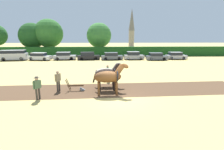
# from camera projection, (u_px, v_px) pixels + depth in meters

# --- Properties ---
(ground_plane) EXTENTS (240.00, 240.00, 0.00)m
(ground_plane) POSITION_uv_depth(u_px,v_px,m) (119.00, 98.00, 13.20)
(ground_plane) COLOR tan
(plowed_furrow_strip) EXTENTS (34.97, 5.62, 0.01)m
(plowed_furrow_strip) POSITION_uv_depth(u_px,v_px,m) (45.00, 91.00, 14.78)
(plowed_furrow_strip) COLOR brown
(plowed_furrow_strip) RESTS_ON ground
(hedgerow) EXTENTS (67.85, 1.76, 2.21)m
(hedgerow) POSITION_uv_depth(u_px,v_px,m) (109.00, 51.00, 41.31)
(hedgerow) COLOR #194719
(hedgerow) RESTS_ON ground
(tree_left) EXTENTS (6.42, 6.42, 7.96)m
(tree_left) POSITION_uv_depth(u_px,v_px,m) (32.00, 36.00, 44.04)
(tree_left) COLOR brown
(tree_left) RESTS_ON ground
(tree_center_left) EXTENTS (7.19, 7.19, 8.95)m
(tree_center_left) POSITION_uv_depth(u_px,v_px,m) (49.00, 33.00, 44.38)
(tree_center_left) COLOR brown
(tree_center_left) RESTS_ON ground
(tree_center) EXTENTS (6.27, 6.27, 8.00)m
(tree_center) POSITION_uv_depth(u_px,v_px,m) (99.00, 35.00, 44.56)
(tree_center) COLOR #423323
(tree_center) RESTS_ON ground
(church_spire) EXTENTS (2.33, 2.33, 15.11)m
(church_spire) POSITION_uv_depth(u_px,v_px,m) (132.00, 28.00, 67.33)
(church_spire) COLOR gray
(church_spire) RESTS_ON ground
(draft_horse_lead_left) EXTENTS (2.90, 1.04, 2.57)m
(draft_horse_lead_left) POSITION_uv_depth(u_px,v_px,m) (109.00, 77.00, 13.68)
(draft_horse_lead_left) COLOR brown
(draft_horse_lead_left) RESTS_ON ground
(draft_horse_lead_right) EXTENTS (2.59, 1.06, 2.40)m
(draft_horse_lead_right) POSITION_uv_depth(u_px,v_px,m) (108.00, 74.00, 14.91)
(draft_horse_lead_right) COLOR black
(draft_horse_lead_right) RESTS_ON ground
(draft_horse_trail_left) EXTENTS (2.71, 0.97, 2.28)m
(draft_horse_trail_left) POSITION_uv_depth(u_px,v_px,m) (107.00, 73.00, 16.15)
(draft_horse_trail_left) COLOR #B2A38E
(draft_horse_trail_left) RESTS_ON ground
(plow) EXTENTS (1.61, 0.48, 1.13)m
(plow) POSITION_uv_depth(u_px,v_px,m) (77.00, 87.00, 14.93)
(plow) COLOR #4C331E
(plow) RESTS_ON ground
(farmer_at_plow) EXTENTS (0.41, 0.63, 1.75)m
(farmer_at_plow) POSITION_uv_depth(u_px,v_px,m) (58.00, 79.00, 14.68)
(farmer_at_plow) COLOR #38332D
(farmer_at_plow) RESTS_ON ground
(farmer_beside_team) EXTENTS (0.30, 0.67, 1.71)m
(farmer_beside_team) POSITION_uv_depth(u_px,v_px,m) (108.00, 72.00, 17.89)
(farmer_beside_team) COLOR #4C4C4C
(farmer_beside_team) RESTS_ON ground
(farmer_onlooker_left) EXTENTS (0.45, 0.57, 1.74)m
(farmer_onlooker_left) POSITION_uv_depth(u_px,v_px,m) (37.00, 86.00, 12.68)
(farmer_onlooker_left) COLOR #38332D
(farmer_onlooker_left) RESTS_ON ground
(parked_van) EXTENTS (5.28, 2.94, 1.99)m
(parked_van) POSITION_uv_depth(u_px,v_px,m) (14.00, 55.00, 34.06)
(parked_van) COLOR #BCBCC1
(parked_van) RESTS_ON ground
(parked_car_left) EXTENTS (4.68, 2.49, 1.48)m
(parked_car_left) POSITION_uv_depth(u_px,v_px,m) (40.00, 57.00, 34.27)
(parked_car_left) COLOR silver
(parked_car_left) RESTS_ON ground
(parked_car_center_left) EXTENTS (4.50, 2.06, 1.54)m
(parked_car_center_left) POSITION_uv_depth(u_px,v_px,m) (64.00, 56.00, 34.83)
(parked_car_center_left) COLOR #A8A8B2
(parked_car_center_left) RESTS_ON ground
(parked_car_center) EXTENTS (4.57, 2.26, 1.54)m
(parked_car_center) POSITION_uv_depth(u_px,v_px,m) (88.00, 56.00, 34.97)
(parked_car_center) COLOR black
(parked_car_center) RESTS_ON ground
(parked_car_center_right) EXTENTS (4.42, 2.10, 1.46)m
(parked_car_center_right) POSITION_uv_depth(u_px,v_px,m) (112.00, 56.00, 34.83)
(parked_car_center_right) COLOR #565B66
(parked_car_center_right) RESTS_ON ground
(parked_car_right) EXTENTS (3.98, 1.80, 1.60)m
(parked_car_right) POSITION_uv_depth(u_px,v_px,m) (134.00, 56.00, 35.29)
(parked_car_right) COLOR #9E9EA8
(parked_car_right) RESTS_ON ground
(parked_car_far_right) EXTENTS (4.03, 1.83, 1.45)m
(parked_car_far_right) POSITION_uv_depth(u_px,v_px,m) (156.00, 57.00, 34.47)
(parked_car_far_right) COLOR #565B66
(parked_car_far_right) RESTS_ON ground
(parked_car_end_right) EXTENTS (4.10, 1.98, 1.46)m
(parked_car_end_right) POSITION_uv_depth(u_px,v_px,m) (176.00, 56.00, 35.74)
(parked_car_end_right) COLOR #A8A8B2
(parked_car_end_right) RESTS_ON ground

